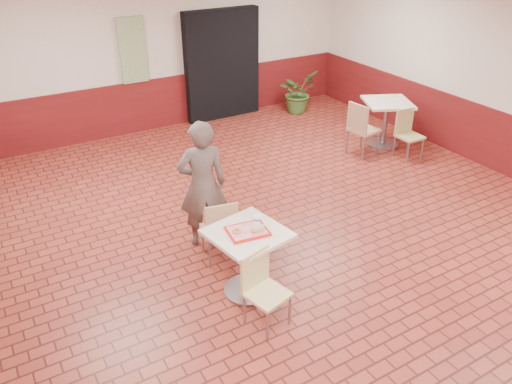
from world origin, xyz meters
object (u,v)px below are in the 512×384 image
chair_second_left (361,126)px  ring_donut (237,231)px  paper_cup (257,219)px  potted_plant (297,92)px  customer (202,185)px  long_john_donut (258,229)px  main_table (248,252)px  chair_main_front (262,286)px  serving_tray (247,231)px  second_table (386,116)px  chair_second_front (407,131)px  chair_main_back (220,228)px

chair_second_left → ring_donut: bearing=113.3°
paper_cup → potted_plant: bearing=51.0°
customer → long_john_donut: bearing=108.3°
main_table → long_john_donut: long_john_donut is taller
chair_main_front → serving_tray: size_ratio=1.95×
chair_second_left → paper_cup: bearing=114.7°
customer → paper_cup: size_ratio=18.14×
paper_cup → serving_tray: bearing=-156.4°
chair_main_front → chair_second_left: chair_second_left is taller
ring_donut → second_table: size_ratio=0.12×
long_john_donut → chair_second_left: 4.17m
chair_main_front → potted_plant: 6.52m
chair_main_front → ring_donut: ring_donut is taller
paper_cup → potted_plant: (3.72, 4.59, -0.44)m
chair_main_front → main_table: bearing=63.4°
customer → long_john_donut: (0.08, -1.22, 0.01)m
paper_cup → chair_second_front: (4.06, 1.70, -0.41)m
chair_main_back → chair_second_left: (3.56, 1.55, 0.06)m
serving_tray → paper_cup: 0.18m
serving_tray → long_john_donut: bearing=-37.2°
long_john_donut → potted_plant: size_ratio=0.19×
customer → serving_tray: size_ratio=3.92×
ring_donut → paper_cup: paper_cup is taller
serving_tray → chair_second_left: chair_second_left is taller
serving_tray → second_table: second_table is taller
paper_cup → chair_main_back: bearing=104.5°
main_table → customer: size_ratio=0.48×
serving_tray → ring_donut: 0.12m
ring_donut → chair_second_front: 4.69m
ring_donut → potted_plant: 6.14m
main_table → chair_second_front: chair_second_front is taller
serving_tray → second_table: size_ratio=0.51×
ring_donut → second_table: 4.95m
paper_cup → second_table: bearing=29.2°
long_john_donut → chair_second_front: bearing=24.1°
ring_donut → potted_plant: (3.99, 4.64, -0.41)m
serving_tray → customer: bearing=89.5°
chair_main_front → long_john_donut: long_john_donut is taller
main_table → second_table: (4.25, 2.35, 0.02)m
customer → second_table: size_ratio=2.00×
long_john_donut → chair_second_front: 4.54m
second_table → chair_second_front: chair_second_front is taller
ring_donut → serving_tray: bearing=-10.5°
chair_main_front → ring_donut: (-0.01, 0.51, 0.38)m
customer → main_table: bearing=104.0°
customer → second_table: bearing=-149.8°
serving_tray → ring_donut: ring_donut is taller
chair_second_front → second_table: bearing=88.1°
chair_main_back → chair_second_left: 3.88m
customer → chair_second_front: 4.27m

